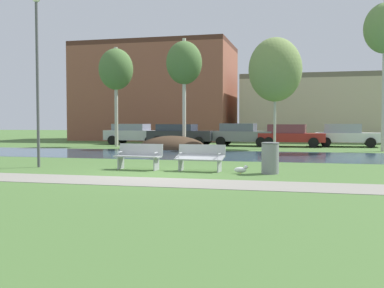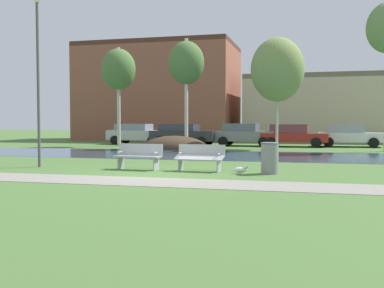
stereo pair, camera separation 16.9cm
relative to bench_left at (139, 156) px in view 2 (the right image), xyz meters
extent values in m
plane|color=#476B33|center=(1.06, 8.86, -0.47)|extent=(120.00, 120.00, 0.00)
cube|color=gray|center=(1.06, -2.96, -0.47)|extent=(60.00, 1.80, 0.01)
cube|color=#2D475B|center=(1.06, 7.34, -0.47)|extent=(80.00, 6.60, 0.01)
ellipsoid|color=#423021|center=(-2.32, 11.92, -0.47)|extent=(4.13, 2.98, 1.57)
cube|color=#9EA0A3|center=(-0.01, -0.09, -0.02)|extent=(1.63, 0.59, 0.05)
cube|color=#9EA0A3|center=(0.01, 0.18, 0.20)|extent=(1.60, 0.20, 0.40)
cube|color=#9EA0A3|center=(-0.66, 0.01, -0.25)|extent=(0.07, 0.43, 0.45)
cube|color=#9EA0A3|center=(0.65, -0.08, -0.25)|extent=(0.07, 0.43, 0.45)
cylinder|color=#9EA0A3|center=(-0.66, -0.03, 0.12)|extent=(0.06, 0.28, 0.04)
cylinder|color=#9EA0A3|center=(0.65, -0.12, 0.12)|extent=(0.06, 0.28, 0.04)
cube|color=#9EA0A3|center=(2.13, -0.09, -0.02)|extent=(1.63, 0.59, 0.18)
cube|color=#9EA0A3|center=(2.15, 0.18, 0.20)|extent=(1.60, 0.20, 0.40)
cube|color=#9EA0A3|center=(1.48, 0.01, -0.25)|extent=(0.07, 0.43, 0.45)
cube|color=#9EA0A3|center=(2.79, -0.08, -0.25)|extent=(0.07, 0.43, 0.45)
cylinder|color=#9EA0A3|center=(1.48, -0.03, 0.12)|extent=(0.06, 0.28, 0.04)
cylinder|color=#9EA0A3|center=(2.78, -0.12, 0.12)|extent=(0.06, 0.28, 0.04)
cylinder|color=gray|center=(4.41, -0.19, 0.02)|extent=(0.54, 0.54, 0.98)
torus|color=#494A4C|center=(4.41, -0.19, 0.48)|extent=(0.56, 0.56, 0.04)
ellipsoid|color=white|center=(3.51, -0.42, -0.35)|extent=(0.39, 0.17, 0.17)
sphere|color=white|center=(3.68, -0.42, -0.26)|extent=(0.12, 0.12, 0.12)
cone|color=gold|center=(3.75, -0.42, -0.26)|extent=(0.07, 0.04, 0.04)
cylinder|color=gold|center=(3.53, -0.46, -0.42)|extent=(0.01, 0.01, 0.10)
cylinder|color=gold|center=(3.53, -0.39, -0.42)|extent=(0.01, 0.01, 0.10)
cylinder|color=#4C4C51|center=(-3.77, -0.06, 2.44)|extent=(0.10, 0.10, 5.83)
cylinder|color=#BCB7A8|center=(-6.64, 13.59, 2.78)|extent=(0.23, 0.23, 6.51)
ellipsoid|color=#4C7038|center=(-6.64, 13.59, 4.60)|extent=(2.25, 2.25, 2.69)
cylinder|color=beige|center=(-1.79, 12.73, 2.89)|extent=(0.22, 0.22, 6.71)
ellipsoid|color=#4C7038|center=(-1.79, 12.73, 4.77)|extent=(2.19, 2.19, 2.63)
cylinder|color=#BCB7A8|center=(3.70, 12.97, 2.54)|extent=(0.16, 0.16, 6.02)
ellipsoid|color=olive|center=(3.70, 12.97, 4.23)|extent=(3.13, 3.13, 3.76)
cube|color=#B2B5BC|center=(-6.39, 16.46, 0.20)|extent=(4.45, 1.99, 0.70)
cube|color=gray|center=(-6.74, 16.48, 0.78)|extent=(2.53, 1.66, 0.46)
cylinder|color=black|center=(-4.90, 17.21, -0.15)|extent=(0.65, 0.26, 0.64)
cylinder|color=black|center=(-5.02, 15.51, -0.15)|extent=(0.65, 0.26, 0.64)
cylinder|color=black|center=(-7.76, 17.40, -0.15)|extent=(0.65, 0.26, 0.64)
cylinder|color=black|center=(-7.88, 15.70, -0.15)|extent=(0.65, 0.26, 0.64)
cube|color=#282B30|center=(-2.84, 16.06, 0.19)|extent=(4.66, 2.09, 0.69)
cube|color=#2F3648|center=(-3.20, 16.08, 0.77)|extent=(2.65, 1.74, 0.45)
cylinder|color=black|center=(-1.28, 16.85, -0.15)|extent=(0.65, 0.26, 0.64)
cylinder|color=black|center=(-1.40, 15.06, -0.15)|extent=(0.65, 0.26, 0.64)
cylinder|color=black|center=(-4.28, 17.05, -0.15)|extent=(0.65, 0.26, 0.64)
cylinder|color=black|center=(-4.40, 15.26, -0.15)|extent=(0.65, 0.26, 0.64)
cube|color=slate|center=(1.38, 16.38, 0.19)|extent=(4.17, 2.05, 0.68)
cube|color=slate|center=(1.06, 16.40, 0.79)|extent=(2.37, 1.72, 0.51)
cylinder|color=black|center=(2.77, 17.18, -0.15)|extent=(0.65, 0.26, 0.64)
cylinder|color=black|center=(2.66, 15.40, -0.15)|extent=(0.65, 0.26, 0.64)
cylinder|color=black|center=(0.10, 17.36, -0.15)|extent=(0.65, 0.26, 0.64)
cylinder|color=black|center=(-0.02, 15.58, -0.15)|extent=(0.65, 0.26, 0.64)
cube|color=maroon|center=(4.64, 16.14, 0.13)|extent=(4.36, 2.06, 0.56)
cube|color=brown|center=(4.30, 16.16, 0.70)|extent=(2.48, 1.72, 0.58)
cylinder|color=black|center=(6.09, 16.93, -0.15)|extent=(0.65, 0.26, 0.64)
cylinder|color=black|center=(5.97, 15.16, -0.15)|extent=(0.65, 0.26, 0.64)
cylinder|color=black|center=(3.30, 17.12, -0.15)|extent=(0.65, 0.26, 0.64)
cylinder|color=black|center=(3.18, 15.35, -0.15)|extent=(0.65, 0.26, 0.64)
cube|color=silver|center=(8.17, 16.93, 0.15)|extent=(4.19, 2.13, 0.59)
cube|color=#949AAC|center=(7.84, 16.95, 0.73)|extent=(2.39, 1.79, 0.57)
cylinder|color=black|center=(9.57, 17.77, -0.15)|extent=(0.65, 0.26, 0.64)
cylinder|color=black|center=(9.45, 15.91, -0.15)|extent=(0.65, 0.26, 0.64)
cylinder|color=black|center=(6.89, 17.95, -0.15)|extent=(0.65, 0.26, 0.64)
cylinder|color=black|center=(6.76, 16.09, -0.15)|extent=(0.65, 0.26, 0.64)
cube|color=brown|center=(-7.70, 25.27, 3.59)|extent=(13.62, 8.07, 8.13)
cube|color=#4E2C21|center=(-7.70, 25.27, 7.86)|extent=(13.62, 8.07, 0.40)
cube|color=#BCAD8E|center=(7.48, 26.68, 2.07)|extent=(14.48, 8.32, 5.09)
cube|color=#675F4E|center=(7.48, 26.68, 4.82)|extent=(14.48, 8.32, 0.40)
camera|label=1|loc=(5.46, -14.59, 1.14)|focal=42.95mm
camera|label=2|loc=(5.63, -14.54, 1.14)|focal=42.95mm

